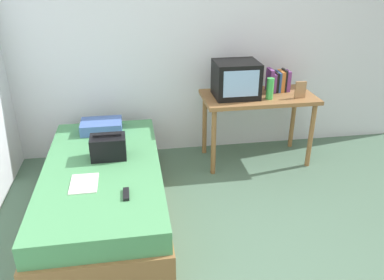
{
  "coord_description": "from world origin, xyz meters",
  "views": [
    {
      "loc": [
        -0.71,
        -2.14,
        2.05
      ],
      "look_at": [
        -0.21,
        0.97,
        0.56
      ],
      "focal_mm": 36.46,
      "sensor_mm": 36.0,
      "label": 1
    }
  ],
  "objects": [
    {
      "name": "magazine",
      "position": [
        -1.12,
        0.53,
        0.46
      ],
      "size": [
        0.21,
        0.29,
        0.01
      ],
      "primitive_type": "cube",
      "color": "white",
      "rests_on": "bed"
    },
    {
      "name": "water_bottle",
      "position": [
        0.65,
        1.42,
        0.85
      ],
      "size": [
        0.07,
        0.07,
        0.21
      ],
      "primitive_type": "cylinder",
      "color": "green",
      "rests_on": "desk"
    },
    {
      "name": "bed",
      "position": [
        -1.0,
        0.81,
        0.23
      ],
      "size": [
        1.0,
        2.0,
        0.46
      ],
      "color": "olive",
      "rests_on": "ground"
    },
    {
      "name": "picture_frame",
      "position": [
        0.97,
        1.4,
        0.83
      ],
      "size": [
        0.11,
        0.02,
        0.17
      ],
      "primitive_type": "cube",
      "color": "#9E754C",
      "rests_on": "desk"
    },
    {
      "name": "desk",
      "position": [
        0.59,
        1.55,
        0.65
      ],
      "size": [
        1.16,
        0.6,
        0.75
      ],
      "color": "olive",
      "rests_on": "ground"
    },
    {
      "name": "pillow",
      "position": [
        -1.04,
        1.54,
        0.51
      ],
      "size": [
        0.4,
        0.29,
        0.11
      ],
      "primitive_type": "cube",
      "color": "#4766AD",
      "rests_on": "bed"
    },
    {
      "name": "handbag",
      "position": [
        -0.94,
        0.95,
        0.56
      ],
      "size": [
        0.3,
        0.2,
        0.23
      ],
      "color": "black",
      "rests_on": "bed"
    },
    {
      "name": "wall_back",
      "position": [
        0.0,
        2.0,
        1.3
      ],
      "size": [
        5.2,
        0.1,
        2.6
      ],
      "primitive_type": "cube",
      "color": "silver",
      "rests_on": "ground"
    },
    {
      "name": "remote_dark",
      "position": [
        -0.8,
        0.32,
        0.47
      ],
      "size": [
        0.04,
        0.16,
        0.02
      ],
      "primitive_type": "cube",
      "color": "black",
      "rests_on": "bed"
    },
    {
      "name": "book_row",
      "position": [
        0.83,
        1.66,
        0.86
      ],
      "size": [
        0.23,
        0.17,
        0.24
      ],
      "color": "#7A3D89",
      "rests_on": "desk"
    },
    {
      "name": "ground_plane",
      "position": [
        0.0,
        0.0,
        0.0
      ],
      "size": [
        8.0,
        8.0,
        0.0
      ],
      "primitive_type": "plane",
      "color": "#4C6B56"
    },
    {
      "name": "tv",
      "position": [
        0.34,
        1.55,
        0.93
      ],
      "size": [
        0.44,
        0.39,
        0.36
      ],
      "color": "black",
      "rests_on": "desk"
    }
  ]
}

